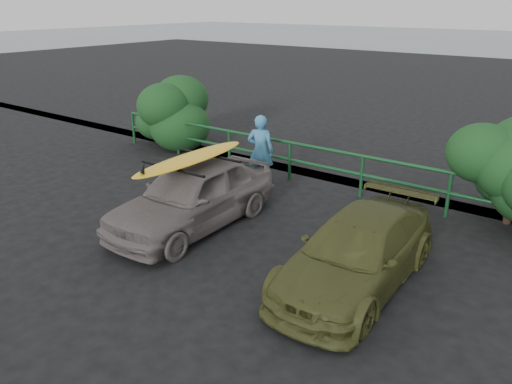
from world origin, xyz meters
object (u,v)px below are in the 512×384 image
olive_vehicle (357,252)px  man (260,151)px  guardrail (324,168)px  sedan (193,195)px  surfboard (191,158)px

olive_vehicle → man: size_ratio=2.18×
guardrail → man: bearing=-149.7°
sedan → man: 2.79m
sedan → guardrail: bearing=72.7°
olive_vehicle → man: (-3.98, 2.84, 0.33)m
sedan → man: size_ratio=2.22×
guardrail → sedan: bearing=-106.2°
man → olive_vehicle: bearing=123.0°
sedan → surfboard: size_ratio=1.32×
sedan → olive_vehicle: 3.66m
olive_vehicle → surfboard: size_ratio=1.30×
olive_vehicle → surfboard: 3.77m
guardrail → olive_vehicle: 4.48m
surfboard → man: bearing=95.5°
olive_vehicle → sedan: bearing=177.6°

